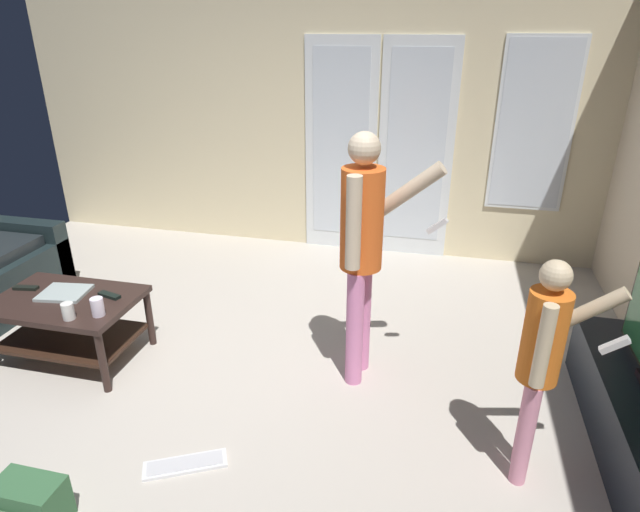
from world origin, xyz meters
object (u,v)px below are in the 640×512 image
Objects in this scene: cup_near_edge at (98,307)px; loose_keyboard at (185,464)px; person_adult at (363,240)px; coffee_table at (68,315)px; laptop_closed at (64,293)px; dvd_remote_slim at (109,295)px; person_child at (543,355)px; tv_remote_black at (26,288)px; backpack at (30,504)px; cup_by_laptop at (68,311)px.

loose_keyboard is at bearing -35.67° from cup_near_edge.
person_adult is at bearing 14.38° from cup_near_edge.
coffee_table is 3.12× the size of laptop_closed.
laptop_closed is at bearing -158.58° from dvd_remote_slim.
person_child is 3.04m from laptop_closed.
cup_near_edge reaches higher than tv_remote_black.
person_adult reaches higher than laptop_closed.
person_adult reaches higher than backpack.
person_child is at bearing -3.25° from cup_by_laptop.
person_adult is 9.56× the size of tv_remote_black.
tv_remote_black reaches higher than coffee_table.
dvd_remote_slim is at bearing -174.03° from person_adult.
backpack is at bearing -130.73° from person_adult.
laptop_closed is at bearing 131.61° from cup_by_laptop.
backpack is (-2.28, -0.86, -0.62)m from person_child.
laptop_closed is at bearing 153.78° from cup_near_edge.
backpack is at bearing -159.28° from person_child.
laptop_closed is at bearing 147.15° from loose_keyboard.
cup_by_laptop is (-1.77, -0.50, -0.45)m from person_adult.
coffee_table is 5.58× the size of dvd_remote_slim.
cup_near_edge is at bearing 28.20° from cup_by_laptop.
dvd_remote_slim is (0.07, 0.32, -0.04)m from cup_by_laptop.
person_adult reaches higher than person_child.
person_adult is at bearing 53.29° from loose_keyboard.
coffee_table is at bearing -147.30° from dvd_remote_slim.
backpack is at bearing -61.28° from coffee_table.
person_adult is at bearing 20.45° from dvd_remote_slim.
backpack is 0.71× the size of loose_keyboard.
laptop_closed is (-2.02, -0.22, -0.49)m from person_adult.
backpack is 1.88× the size of dvd_remote_slim.
coffee_table is 0.78× the size of person_child.
person_child reaches higher than backpack.
laptop_closed is 1.79× the size of tv_remote_black.
tv_remote_black is at bearing 153.28° from cup_by_laptop.
person_adult is 1.73m from cup_near_edge.
person_child is 1.92m from loose_keyboard.
laptop_closed reaches higher than loose_keyboard.
cup_near_edge is (0.40, -0.20, 0.05)m from laptop_closed.
person_adult is at bearing -1.98° from laptop_closed.
laptop_closed is 0.31m from tv_remote_black.
cup_by_laptop is (-2.75, 0.16, -0.21)m from person_child.
cup_by_laptop reaches higher than loose_keyboard.
person_adult is at bearing -3.42° from tv_remote_black.
tv_remote_black is (-1.57, 0.81, 0.47)m from loose_keyboard.
tv_remote_black is at bearing 152.60° from loose_keyboard.
person_child reaches higher than loose_keyboard.
person_child is at bearing 4.40° from dvd_remote_slim.
laptop_closed is 0.32m from dvd_remote_slim.
person_adult is 14.99× the size of cup_by_laptop.
cup_near_edge is at bearing -56.67° from dvd_remote_slim.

